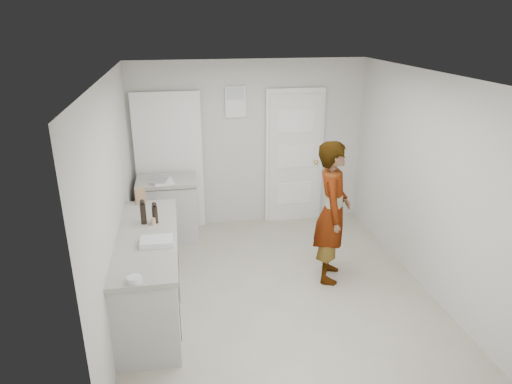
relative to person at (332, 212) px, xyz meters
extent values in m
plane|color=#A7A28C|center=(-0.70, -0.14, -0.87)|extent=(4.00, 4.00, 0.00)
plane|color=beige|center=(-0.70, 1.86, 0.38)|extent=(3.50, 0.00, 3.50)
plane|color=beige|center=(-0.70, -2.14, 0.38)|extent=(3.50, 0.00, 3.50)
plane|color=beige|center=(-2.45, -0.14, 0.38)|extent=(0.00, 4.00, 4.00)
plane|color=beige|center=(1.05, -0.14, 0.38)|extent=(0.00, 4.00, 4.00)
plane|color=silver|center=(-0.70, -0.14, 1.63)|extent=(4.00, 4.00, 0.00)
cube|color=white|center=(0.00, 1.79, 0.13)|extent=(0.80, 0.05, 2.00)
cube|color=white|center=(0.00, 1.82, 0.16)|extent=(0.90, 0.04, 2.10)
sphere|color=#DAA954|center=(0.33, 1.74, 0.08)|extent=(0.07, 0.07, 0.07)
cube|color=white|center=(-0.90, 1.83, 1.03)|extent=(0.30, 0.02, 0.45)
cube|color=black|center=(-1.90, 1.83, 0.15)|extent=(0.90, 0.05, 2.04)
cube|color=white|center=(-1.90, 1.80, 0.16)|extent=(0.98, 0.02, 2.10)
cube|color=silver|center=(-2.15, -0.34, -0.44)|extent=(0.60, 1.90, 0.86)
cube|color=black|center=(-2.15, -0.34, -0.83)|extent=(0.56, 1.86, 0.08)
cube|color=#A9A79B|center=(-2.15, -0.34, 0.03)|extent=(0.64, 1.96, 0.05)
cube|color=silver|center=(-1.95, 1.41, -0.44)|extent=(0.80, 0.55, 0.86)
cube|color=black|center=(-1.95, 1.41, -0.83)|extent=(0.75, 0.54, 0.08)
cube|color=#A9A79B|center=(-1.95, 1.41, 0.03)|extent=(0.84, 0.61, 0.05)
imported|color=silver|center=(0.00, 0.00, 0.00)|extent=(0.60, 0.74, 1.75)
cube|color=#9D704E|center=(-2.25, 0.56, 0.15)|extent=(0.13, 0.09, 0.20)
cylinder|color=tan|center=(-2.08, -0.09, 0.09)|extent=(0.05, 0.05, 0.08)
cylinder|color=black|center=(-2.06, -0.05, 0.15)|extent=(0.06, 0.06, 0.19)
sphere|color=black|center=(-2.06, -0.05, 0.27)|extent=(0.05, 0.05, 0.05)
cylinder|color=black|center=(-2.18, -0.04, 0.17)|extent=(0.06, 0.06, 0.23)
sphere|color=black|center=(-2.18, -0.04, 0.31)|extent=(0.05, 0.05, 0.05)
cube|color=silver|center=(-2.03, -0.57, 0.08)|extent=(0.33, 0.23, 0.06)
cube|color=silver|center=(-2.03, -0.57, 0.07)|extent=(0.29, 0.20, 0.04)
cylinder|color=silver|center=(-2.20, -1.24, 0.08)|extent=(0.12, 0.12, 0.05)
sphere|color=white|center=(-2.22, -1.25, 0.08)|extent=(0.04, 0.04, 0.04)
sphere|color=white|center=(-2.18, -1.23, 0.08)|extent=(0.04, 0.04, 0.04)
cube|color=white|center=(-1.99, 1.30, 0.06)|extent=(0.31, 0.37, 0.01)
camera|label=1|loc=(-1.77, -4.75, 2.17)|focal=32.00mm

